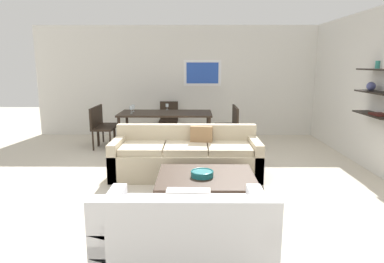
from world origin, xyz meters
TOP-DOWN VIEW (x-y plane):
  - ground_plane at (0.00, 0.00)m, footprint 18.00×18.00m
  - back_wall_unit at (0.30, 3.53)m, footprint 8.40×0.09m
  - right_wall_shelf_unit at (3.03, 0.59)m, footprint 0.34×8.20m
  - sofa_beige at (-0.11, 0.34)m, footprint 2.35×0.90m
  - loveseat_white at (-0.05, -2.20)m, footprint 1.48×0.90m
  - coffee_table at (0.18, -0.84)m, footprint 1.24×1.02m
  - decorative_bowl at (0.13, -0.86)m, footprint 0.29×0.29m
  - dining_table at (-0.60, 2.28)m, footprint 1.98×0.95m
  - dining_chair_left_far at (-2.00, 2.49)m, footprint 0.44×0.44m
  - dining_chair_right_far at (0.80, 2.49)m, footprint 0.44×0.44m
  - dining_chair_left_near at (-2.00, 2.07)m, footprint 0.44×0.44m
  - dining_chair_right_near at (0.80, 2.07)m, footprint 0.44×0.44m
  - dining_chair_head at (-0.60, 3.16)m, footprint 0.44×0.44m
  - wine_glass_left_far at (-1.32, 2.40)m, footprint 0.07×0.07m
  - wine_glass_head at (-0.60, 2.70)m, footprint 0.07×0.07m
  - wine_glass_left_near at (-1.32, 2.16)m, footprint 0.07×0.07m

SIDE VIEW (x-z plane):
  - ground_plane at x=0.00m, z-range 0.00..0.00m
  - coffee_table at x=0.18m, z-range 0.00..0.38m
  - sofa_beige at x=-0.11m, z-range -0.10..0.68m
  - loveseat_white at x=-0.05m, z-range -0.10..0.68m
  - decorative_bowl at x=0.13m, z-range 0.38..0.46m
  - dining_chair_left_far at x=-2.00m, z-range 0.06..0.94m
  - dining_chair_right_far at x=0.80m, z-range 0.06..0.94m
  - dining_chair_left_near at x=-2.00m, z-range 0.06..0.94m
  - dining_chair_right_near at x=0.80m, z-range 0.06..0.94m
  - dining_chair_head at x=-0.60m, z-range 0.06..0.94m
  - dining_table at x=-0.60m, z-range 0.31..1.06m
  - wine_glass_head at x=-0.60m, z-range 0.78..0.92m
  - wine_glass_left_far at x=-1.32m, z-range 0.78..0.93m
  - wine_glass_left_near at x=-1.32m, z-range 0.78..0.94m
  - right_wall_shelf_unit at x=3.03m, z-range 0.00..2.70m
  - back_wall_unit at x=0.30m, z-range 0.00..2.70m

